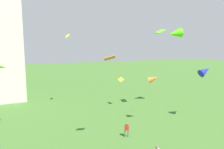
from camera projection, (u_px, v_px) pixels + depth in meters
The scene contains 9 objects.
person_3 at pixel (127, 129), 22.25m from camera, with size 0.48×0.34×1.58m.
kite_flying_0 at pixel (205, 71), 26.44m from camera, with size 1.90×1.23×1.62m.
kite_flying_1 at pixel (160, 31), 29.52m from camera, with size 1.52×2.01×0.79m.
kite_flying_2 at pixel (110, 58), 18.76m from camera, with size 1.27×1.04×0.59m.
kite_flying_3 at pixel (0, 67), 22.43m from camera, with size 1.07×1.17×0.38m.
kite_flying_4 at pixel (121, 79), 32.70m from camera, with size 0.66×1.09×0.75m.
kite_flying_5 at pixel (68, 36), 31.29m from camera, with size 0.72×1.08×0.69m.
kite_flying_6 at pixel (175, 33), 31.41m from camera, with size 2.40×1.72×1.75m.
kite_flying_8 at pixel (153, 79), 25.27m from camera, with size 1.62×1.49×1.20m.
Camera 1 is at (-7.80, -0.36, 9.88)m, focal length 32.72 mm.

